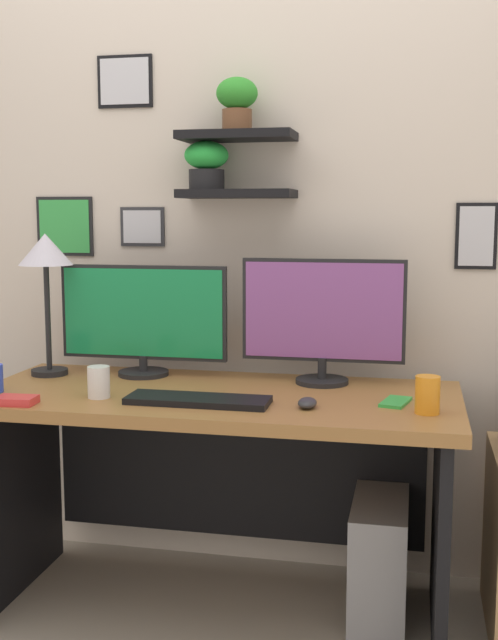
{
  "coord_description": "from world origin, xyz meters",
  "views": [
    {
      "loc": [
        0.62,
        -2.42,
        1.33
      ],
      "look_at": [
        0.1,
        0.05,
        0.98
      ],
      "focal_mm": 44.16,
      "sensor_mm": 36.0,
      "label": 1
    }
  ],
  "objects_px": {
    "cell_phone": "(396,402)",
    "monitor_left": "(143,318)",
    "computer_mouse": "(307,403)",
    "water_cup": "(427,395)",
    "computer_tower_right": "(379,558)",
    "desk": "(220,451)",
    "scissors_tray": "(16,400)",
    "keyboard": "(198,400)",
    "pen_cup": "(99,382)",
    "desk_lamp": "(46,261)",
    "monitor_right": "(323,317)"
  },
  "relations": [
    {
      "from": "cell_phone",
      "to": "monitor_left",
      "type": "bearing_deg",
      "value": 177.78
    },
    {
      "from": "computer_mouse",
      "to": "water_cup",
      "type": "relative_size",
      "value": 0.82
    },
    {
      "from": "cell_phone",
      "to": "computer_tower_right",
      "type": "bearing_deg",
      "value": 122.98
    },
    {
      "from": "desk",
      "to": "scissors_tray",
      "type": "height_order",
      "value": "scissors_tray"
    },
    {
      "from": "computer_mouse",
      "to": "desk",
      "type": "bearing_deg",
      "value": 148.79
    },
    {
      "from": "computer_mouse",
      "to": "water_cup",
      "type": "bearing_deg",
      "value": 1.24
    },
    {
      "from": "monitor_left",
      "to": "scissors_tray",
      "type": "bearing_deg",
      "value": -115.14
    },
    {
      "from": "keyboard",
      "to": "pen_cup",
      "type": "relative_size",
      "value": 4.4
    },
    {
      "from": "keyboard",
      "to": "computer_tower_right",
      "type": "xyz_separation_m",
      "value": [
        0.55,
        0.24,
        -0.57
      ]
    },
    {
      "from": "desk_lamp",
      "to": "computer_tower_right",
      "type": "distance_m",
      "value": 1.53
    },
    {
      "from": "computer_tower_right",
      "to": "computer_mouse",
      "type": "bearing_deg",
      "value": -133.39
    },
    {
      "from": "desk_lamp",
      "to": "keyboard",
      "type": "bearing_deg",
      "value": -25.36
    },
    {
      "from": "desk",
      "to": "pen_cup",
      "type": "relative_size",
      "value": 15.63
    },
    {
      "from": "monitor_left",
      "to": "water_cup",
      "type": "bearing_deg",
      "value": -19.44
    },
    {
      "from": "cell_phone",
      "to": "scissors_tray",
      "type": "xyz_separation_m",
      "value": [
        -1.13,
        -0.25,
        0.01
      ]
    },
    {
      "from": "computer_mouse",
      "to": "desk_lamp",
      "type": "height_order",
      "value": "desk_lamp"
    },
    {
      "from": "monitor_left",
      "to": "monitor_right",
      "type": "height_order",
      "value": "monitor_right"
    },
    {
      "from": "monitor_left",
      "to": "desk_lamp",
      "type": "distance_m",
      "value": 0.4
    },
    {
      "from": "cell_phone",
      "to": "water_cup",
      "type": "height_order",
      "value": "water_cup"
    },
    {
      "from": "monitor_right",
      "to": "computer_tower_right",
      "type": "relative_size",
      "value": 1.39
    },
    {
      "from": "desk",
      "to": "water_cup",
      "type": "bearing_deg",
      "value": -15.51
    },
    {
      "from": "monitor_right",
      "to": "pen_cup",
      "type": "distance_m",
      "value": 0.78
    },
    {
      "from": "computer_mouse",
      "to": "water_cup",
      "type": "distance_m",
      "value": 0.35
    },
    {
      "from": "scissors_tray",
      "to": "water_cup",
      "type": "height_order",
      "value": "water_cup"
    },
    {
      "from": "keyboard",
      "to": "water_cup",
      "type": "bearing_deg",
      "value": 1.75
    },
    {
      "from": "keyboard",
      "to": "pen_cup",
      "type": "xyz_separation_m",
      "value": [
        -0.33,
        0.01,
        0.04
      ]
    },
    {
      "from": "scissors_tray",
      "to": "desk_lamp",
      "type": "bearing_deg",
      "value": 103.2
    },
    {
      "from": "monitor_left",
      "to": "keyboard",
      "type": "bearing_deg",
      "value": -50.53
    },
    {
      "from": "desk",
      "to": "desk_lamp",
      "type": "height_order",
      "value": "desk_lamp"
    },
    {
      "from": "desk",
      "to": "scissors_tray",
      "type": "distance_m",
      "value": 0.68
    },
    {
      "from": "monitor_right",
      "to": "scissors_tray",
      "type": "height_order",
      "value": "monitor_right"
    },
    {
      "from": "computer_mouse",
      "to": "cell_phone",
      "type": "height_order",
      "value": "computer_mouse"
    },
    {
      "from": "keyboard",
      "to": "desk_lamp",
      "type": "distance_m",
      "value": 0.81
    },
    {
      "from": "desk",
      "to": "desk_lamp",
      "type": "bearing_deg",
      "value": 171.61
    },
    {
      "from": "scissors_tray",
      "to": "cell_phone",
      "type": "bearing_deg",
      "value": 12.45
    },
    {
      "from": "desk",
      "to": "cell_phone",
      "type": "height_order",
      "value": "cell_phone"
    },
    {
      "from": "desk",
      "to": "monitor_left",
      "type": "bearing_deg",
      "value": 152.98
    },
    {
      "from": "keyboard",
      "to": "water_cup",
      "type": "relative_size",
      "value": 4.0
    },
    {
      "from": "desk",
      "to": "monitor_left",
      "type": "height_order",
      "value": "monitor_left"
    },
    {
      "from": "monitor_left",
      "to": "computer_tower_right",
      "type": "xyz_separation_m",
      "value": [
        0.85,
        -0.13,
        -0.76
      ]
    },
    {
      "from": "desk_lamp",
      "to": "cell_phone",
      "type": "relative_size",
      "value": 3.61
    },
    {
      "from": "keyboard",
      "to": "desk_lamp",
      "type": "xyz_separation_m",
      "value": [
        -0.64,
        0.3,
        0.4
      ]
    },
    {
      "from": "desk",
      "to": "keyboard",
      "type": "height_order",
      "value": "keyboard"
    },
    {
      "from": "scissors_tray",
      "to": "keyboard",
      "type": "bearing_deg",
      "value": 13.36
    },
    {
      "from": "computer_tower_right",
      "to": "water_cup",
      "type": "bearing_deg",
      "value": -58.43
    },
    {
      "from": "computer_mouse",
      "to": "cell_phone",
      "type": "bearing_deg",
      "value": 22.85
    },
    {
      "from": "pen_cup",
      "to": "scissors_tray",
      "type": "relative_size",
      "value": 0.83
    },
    {
      "from": "monitor_right",
      "to": "keyboard",
      "type": "height_order",
      "value": "monitor_right"
    },
    {
      "from": "monitor_left",
      "to": "monitor_right",
      "type": "xyz_separation_m",
      "value": [
        0.64,
        -0.0,
        0.02
      ]
    },
    {
      "from": "desk_lamp",
      "to": "monitor_left",
      "type": "bearing_deg",
      "value": 11.33
    }
  ]
}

